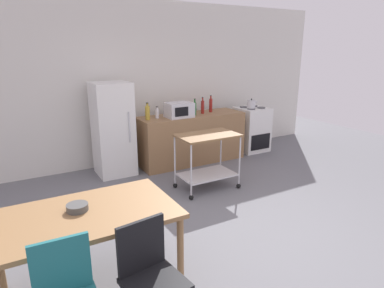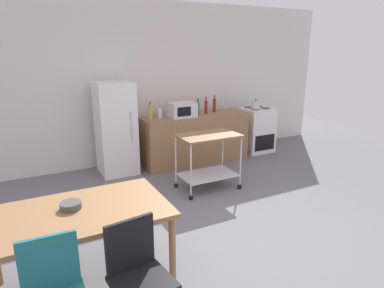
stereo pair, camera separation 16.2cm
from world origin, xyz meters
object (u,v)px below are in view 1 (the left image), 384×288
at_px(microwave, 179,110).
at_px(chair_black, 150,273).
at_px(bottle_wine, 157,113).
at_px(bottle_hot_sauce, 211,105).
at_px(dining_table, 86,221).
at_px(bottle_olive_oil, 203,107).
at_px(fruit_bowl, 77,207).
at_px(kitchen_cart, 207,152).
at_px(refrigerator, 113,129).
at_px(kettle, 251,104).
at_px(stove_oven, 251,129).
at_px(bottle_soda, 195,108).
at_px(bottle_sesame_oil, 148,112).

bearing_deg(microwave, chair_black, -120.84).
relative_size(bottle_wine, bottle_hot_sauce, 0.65).
distance_m(dining_table, bottle_wine, 3.22).
height_order(bottle_olive_oil, fruit_bowl, bottle_olive_oil).
relative_size(dining_table, kitchen_cart, 1.65).
distance_m(refrigerator, kettle, 2.80).
height_order(stove_oven, bottle_soda, bottle_soda).
distance_m(bottle_hot_sauce, kettle, 0.89).
relative_size(dining_table, bottle_sesame_oil, 5.14).
bearing_deg(bottle_olive_oil, bottle_soda, -167.18).
relative_size(dining_table, bottle_hot_sauce, 4.72).
height_order(bottle_soda, kettle, bottle_soda).
bearing_deg(bottle_soda, microwave, -170.90).
distance_m(chair_black, bottle_sesame_oil, 3.61).
distance_m(dining_table, kettle, 4.61).
height_order(bottle_olive_oil, kettle, bottle_olive_oil).
height_order(dining_table, stove_oven, stove_oven).
relative_size(microwave, bottle_soda, 1.55).
relative_size(chair_black, microwave, 1.93).
bearing_deg(kettle, kitchen_cart, -146.94).
bearing_deg(bottle_olive_oil, refrigerator, 176.70).
bearing_deg(kettle, bottle_soda, 178.30).
relative_size(bottle_olive_oil, fruit_bowl, 1.70).
height_order(chair_black, bottle_soda, bottle_soda).
bearing_deg(refrigerator, fruit_bowl, -112.73).
relative_size(stove_oven, kettle, 3.84).
relative_size(microwave, bottle_hot_sauce, 1.45).
bearing_deg(bottle_hot_sauce, dining_table, -137.98).
bearing_deg(bottle_wine, bottle_soda, -4.63).
bearing_deg(bottle_soda, bottle_hot_sauce, 13.76).
distance_m(kitchen_cart, bottle_sesame_oil, 1.36).
height_order(dining_table, kitchen_cart, kitchen_cart).
distance_m(kitchen_cart, microwave, 1.22).
xyz_separation_m(bottle_olive_oil, kettle, (1.09, -0.08, -0.03)).
bearing_deg(bottle_soda, bottle_sesame_oil, 178.38).
relative_size(dining_table, chair_black, 1.69).
xyz_separation_m(bottle_wine, bottle_hot_sauce, (1.14, 0.04, 0.05)).
bearing_deg(bottle_sesame_oil, stove_oven, 0.85).
height_order(refrigerator, bottle_hot_sauce, refrigerator).
distance_m(dining_table, chair_black, 0.78).
bearing_deg(bottle_soda, fruit_bowl, -136.12).
xyz_separation_m(refrigerator, bottle_wine, (0.77, -0.08, 0.21)).
xyz_separation_m(kitchen_cart, microwave, (0.12, 1.12, 0.46)).
distance_m(chair_black, bottle_hot_sauce, 4.35).
relative_size(chair_black, bottle_olive_oil, 2.90).
distance_m(bottle_soda, bottle_hot_sauce, 0.42).
distance_m(bottle_sesame_oil, bottle_wine, 0.20).
distance_m(bottle_soda, kettle, 1.29).
relative_size(bottle_wine, bottle_soda, 0.69).
xyz_separation_m(chair_black, bottle_wine, (1.55, 3.34, 0.47)).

